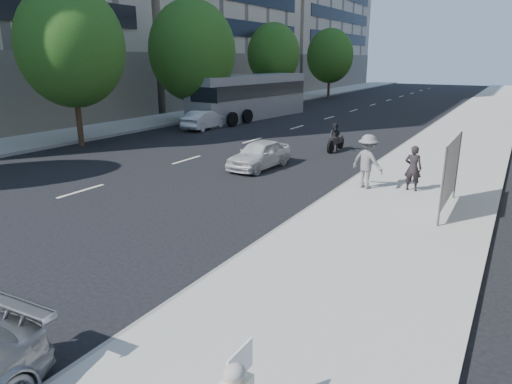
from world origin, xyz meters
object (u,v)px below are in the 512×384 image
Objects in this scene: white_sedan_mid at (204,120)px; jogger at (367,162)px; protest_banner at (450,170)px; white_sedan_near at (259,154)px; pedestrian_woman at (413,168)px; motorcycle at (335,139)px; bus at (250,97)px.

jogger is at bearing 143.21° from white_sedan_mid.
white_sedan_near is (-7.91, 2.53, -0.80)m from protest_banner.
pedestrian_woman reaches higher than white_sedan_mid.
white_sedan_near is 0.93× the size of white_sedan_mid.
motorcycle is at bearing -49.91° from pedestrian_woman.
bus is (-16.88, 16.77, 0.23)m from protest_banner.
jogger is 7.37m from motorcycle.
jogger is 0.15× the size of bus.
white_sedan_mid is 6.42m from bus.
protest_banner is 1.50× the size of motorcycle.
pedestrian_woman is 0.45× the size of white_sedan_near.
pedestrian_woman is 6.59m from white_sedan_near.
pedestrian_woman is 0.51× the size of protest_banner.
protest_banner is at bearing 175.80° from jogger.
bus is (-8.96, 14.24, 1.04)m from white_sedan_near.
protest_banner is (2.84, -1.25, 0.30)m from jogger.
bus reaches higher than jogger.
white_sedan_mid is (-16.66, 10.43, -0.78)m from protest_banner.
bus is at bearing 135.19° from protest_banner.
white_sedan_near is at bearing -51.82° from bus.
pedestrian_woman is (1.46, 0.49, -0.16)m from jogger.
bus reaches higher than white_sedan_near.
protest_banner is (1.38, -1.74, 0.46)m from pedestrian_woman.
pedestrian_woman is 2.28m from protest_banner.
protest_banner reaches higher than jogger.
bus reaches higher than pedestrian_woman.
bus is at bearing -28.32° from jogger.
jogger is 0.54× the size of white_sedan_near.
white_sedan_mid is at bearing -29.88° from pedestrian_woman.
protest_banner is 0.81× the size of white_sedan_mid.
bus is (-14.04, 15.52, 0.54)m from jogger.
white_sedan_mid is at bearing -82.05° from bus.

